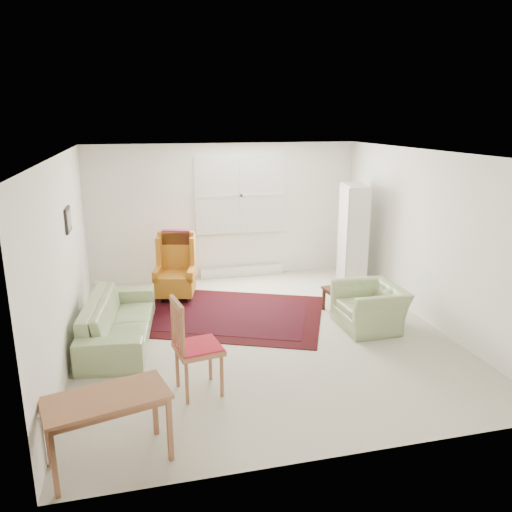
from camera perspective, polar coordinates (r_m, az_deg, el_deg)
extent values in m
cube|color=beige|center=(7.13, 0.58, -8.80)|extent=(5.00, 5.50, 0.01)
cube|color=white|center=(6.51, 0.64, 11.70)|extent=(5.00, 5.50, 0.01)
cube|color=white|center=(9.34, -3.57, 5.09)|extent=(5.00, 0.04, 2.50)
cube|color=white|center=(4.24, 9.89, -8.11)|extent=(5.00, 0.04, 2.50)
cube|color=white|center=(6.58, -21.02, -0.37)|extent=(0.04, 5.50, 2.50)
cube|color=white|center=(7.70, 18.96, 2.03)|extent=(0.04, 5.50, 2.50)
cube|color=white|center=(9.33, -1.75, 6.96)|extent=(1.72, 0.06, 1.42)
cube|color=white|center=(9.32, -1.75, 6.96)|extent=(1.60, 0.02, 1.30)
cube|color=silver|center=(9.59, -1.60, -1.74)|extent=(1.60, 0.12, 0.18)
cube|color=black|center=(6.97, -20.69, 3.90)|extent=(0.03, 0.42, 0.32)
cube|color=#AD7D50|center=(6.97, -20.57, 3.91)|extent=(0.01, 0.34, 0.24)
imported|color=#8BA06B|center=(6.99, -15.46, -6.16)|extent=(1.04, 2.15, 0.84)
imported|color=#8BA06B|center=(7.37, 12.87, -5.23)|extent=(0.85, 0.97, 0.74)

